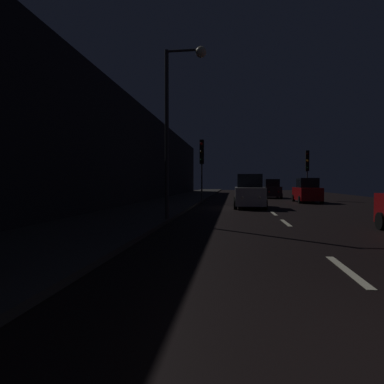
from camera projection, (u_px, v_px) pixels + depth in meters
The scene contains 10 objects.
ground at pixel (259, 202), 27.27m from camera, with size 26.25×84.00×0.02m, color black.
sidewalk_left at pixel (179, 200), 28.17m from camera, with size 4.40×84.00×0.15m, color #33302D.
building_facade_left at pixel (138, 155), 24.92m from camera, with size 0.80×63.00×7.59m, color black.
lane_centerline at pixel (290, 226), 11.95m from camera, with size 0.16×13.24×0.01m.
traffic_light_far_right at pixel (307, 164), 29.50m from camera, with size 0.32×0.47×4.59m.
traffic_light_far_left at pixel (202, 157), 25.28m from camera, with size 0.33×0.47×5.01m.
streetlamp_overhead at pixel (178, 107), 12.96m from camera, with size 1.70×0.44×7.08m.
car_approaching_headlights at pixel (249, 192), 20.75m from camera, with size 1.99×4.31×2.17m.
car_parked_right_far at pixel (307, 191), 26.06m from camera, with size 1.83×3.97×2.00m.
car_distant_taillights at pixel (272, 189), 33.53m from camera, with size 1.82×3.95×1.99m.
Camera 1 is at (-2.10, -3.24, 1.65)m, focal length 29.92 mm.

